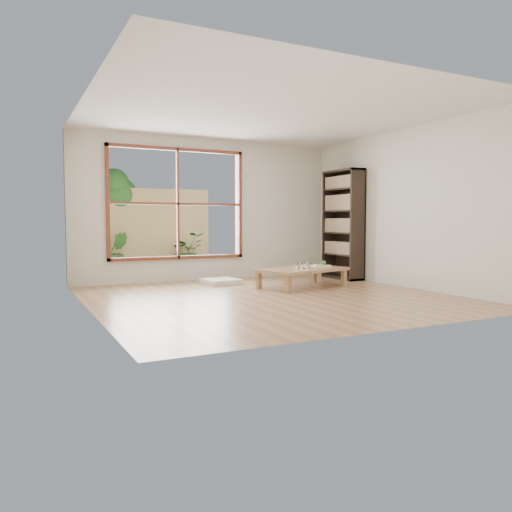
{
  "coord_description": "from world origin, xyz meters",
  "views": [
    {
      "loc": [
        -3.37,
        -6.27,
        1.09
      ],
      "look_at": [
        0.07,
        0.61,
        0.55
      ],
      "focal_mm": 35.0,
      "sensor_mm": 36.0,
      "label": 1
    }
  ],
  "objects_px": {
    "bookshelf": "(343,225)",
    "food_tray": "(322,265)",
    "low_table": "(302,270)",
    "garden_bench": "(157,261)"
  },
  "relations": [
    {
      "from": "bookshelf",
      "to": "food_tray",
      "type": "distance_m",
      "value": 1.31
    },
    {
      "from": "low_table",
      "to": "food_tray",
      "type": "relative_size",
      "value": 4.48
    },
    {
      "from": "bookshelf",
      "to": "food_tray",
      "type": "xyz_separation_m",
      "value": [
        -0.91,
        -0.64,
        -0.68
      ]
    },
    {
      "from": "low_table",
      "to": "food_tray",
      "type": "bearing_deg",
      "value": -1.69
    },
    {
      "from": "bookshelf",
      "to": "garden_bench",
      "type": "distance_m",
      "value": 3.7
    },
    {
      "from": "garden_bench",
      "to": "food_tray",
      "type": "bearing_deg",
      "value": -72.22
    },
    {
      "from": "low_table",
      "to": "bookshelf",
      "type": "bearing_deg",
      "value": 14.24
    },
    {
      "from": "food_tray",
      "to": "garden_bench",
      "type": "height_order",
      "value": "food_tray"
    },
    {
      "from": "bookshelf",
      "to": "food_tray",
      "type": "relative_size",
      "value": 5.68
    },
    {
      "from": "food_tray",
      "to": "bookshelf",
      "type": "bearing_deg",
      "value": 50.36
    }
  ]
}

